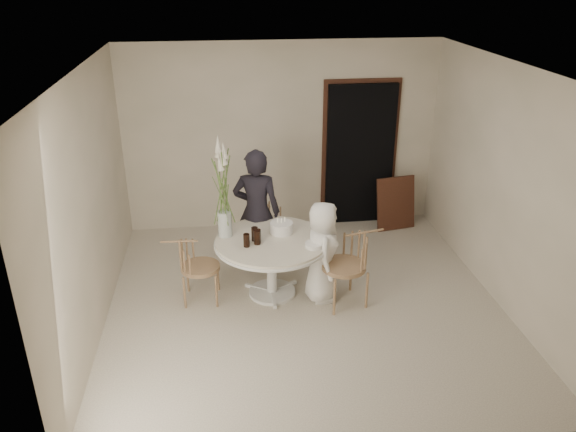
{
  "coord_description": "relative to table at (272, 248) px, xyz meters",
  "views": [
    {
      "loc": [
        -0.87,
        -5.51,
        3.64
      ],
      "look_at": [
        -0.15,
        0.3,
        0.99
      ],
      "focal_mm": 35.0,
      "sensor_mm": 36.0,
      "label": 1
    }
  ],
  "objects": [
    {
      "name": "chair_left",
      "position": [
        -0.94,
        -0.01,
        -0.11
      ],
      "size": [
        0.49,
        0.46,
        0.79
      ],
      "rotation": [
        0.0,
        0.0,
        1.51
      ],
      "color": "#A47D59",
      "rests_on": "ground"
    },
    {
      "name": "cola_tumbler_a",
      "position": [
        -0.29,
        -0.14,
        0.19
      ],
      "size": [
        0.09,
        0.09,
        0.15
      ],
      "primitive_type": "cylinder",
      "rotation": [
        0.0,
        0.0,
        -0.32
      ],
      "color": "black",
      "rests_on": "table"
    },
    {
      "name": "chair_right",
      "position": [
        0.92,
        -0.26,
        -0.04
      ],
      "size": [
        0.6,
        0.57,
        0.89
      ],
      "rotation": [
        0.0,
        0.0,
        -1.33
      ],
      "color": "#A47D59",
      "rests_on": "ground"
    },
    {
      "name": "chair_far",
      "position": [
        0.03,
        0.98,
        -0.12
      ],
      "size": [
        0.52,
        0.55,
        0.77
      ],
      "rotation": [
        0.0,
        0.0,
        0.34
      ],
      "color": "#A47D59",
      "rests_on": "ground"
    },
    {
      "name": "boy",
      "position": [
        0.57,
        -0.16,
        -0.01
      ],
      "size": [
        0.43,
        0.62,
        1.22
      ],
      "primitive_type": "imported",
      "rotation": [
        0.0,
        0.0,
        1.51
      ],
      "color": "white",
      "rests_on": "ground"
    },
    {
      "name": "table",
      "position": [
        0.0,
        0.0,
        0.0
      ],
      "size": [
        1.33,
        1.33,
        0.73
      ],
      "color": "silver",
      "rests_on": "ground"
    },
    {
      "name": "cola_tumbler_d",
      "position": [
        -0.17,
        -0.1,
        0.2
      ],
      "size": [
        0.1,
        0.1,
        0.17
      ],
      "primitive_type": "cylinder",
      "rotation": [
        0.0,
        0.0,
        -0.37
      ],
      "color": "black",
      "rests_on": "table"
    },
    {
      "name": "flower_vase",
      "position": [
        -0.52,
        0.16,
        0.69
      ],
      "size": [
        0.16,
        0.16,
        1.21
      ],
      "rotation": [
        0.0,
        0.0,
        0.08
      ],
      "color": "silver",
      "rests_on": "table"
    },
    {
      "name": "ground",
      "position": [
        0.35,
        -0.25,
        -0.62
      ],
      "size": [
        4.5,
        4.5,
        0.0
      ],
      "primitive_type": "plane",
      "color": "beige",
      "rests_on": "ground"
    },
    {
      "name": "plate_stack",
      "position": [
        0.46,
        -0.25,
        0.14
      ],
      "size": [
        0.22,
        0.22,
        0.05
      ],
      "primitive_type": "cylinder",
      "rotation": [
        0.0,
        0.0,
        -0.09
      ],
      "color": "white",
      "rests_on": "table"
    },
    {
      "name": "picture_frame",
      "position": [
        2.0,
        1.61,
        -0.22
      ],
      "size": [
        0.62,
        0.28,
        0.79
      ],
      "primitive_type": "cube",
      "rotation": [
        -0.17,
        0.0,
        0.19
      ],
      "color": "#50251B",
      "rests_on": "ground"
    },
    {
      "name": "room_shell",
      "position": [
        0.35,
        -0.25,
        1.0
      ],
      "size": [
        4.5,
        4.5,
        4.5
      ],
      "color": "silver",
      "rests_on": "ground"
    },
    {
      "name": "birthday_cake",
      "position": [
        0.13,
        0.16,
        0.18
      ],
      "size": [
        0.27,
        0.27,
        0.18
      ],
      "rotation": [
        0.0,
        0.0,
        0.18
      ],
      "color": "white",
      "rests_on": "table"
    },
    {
      "name": "cola_tumbler_c",
      "position": [
        -0.19,
        -0.0,
        0.19
      ],
      "size": [
        0.09,
        0.09,
        0.16
      ],
      "primitive_type": "cylinder",
      "rotation": [
        0.0,
        0.0,
        -0.26
      ],
      "color": "black",
      "rests_on": "table"
    },
    {
      "name": "girl",
      "position": [
        -0.12,
        0.62,
        0.19
      ],
      "size": [
        0.67,
        0.52,
        1.62
      ],
      "primitive_type": "imported",
      "rotation": [
        0.0,
        0.0,
        2.9
      ],
      "color": "black",
      "rests_on": "ground"
    },
    {
      "name": "door_trim",
      "position": [
        1.5,
        1.98,
        0.49
      ],
      "size": [
        1.12,
        0.03,
        2.22
      ],
      "primitive_type": "cube",
      "color": "#50251B",
      "rests_on": "ground"
    },
    {
      "name": "doorway",
      "position": [
        1.5,
        1.94,
        0.43
      ],
      "size": [
        1.0,
        0.1,
        2.1
      ],
      "primitive_type": "cube",
      "color": "black",
      "rests_on": "ground"
    },
    {
      "name": "cola_tumbler_b",
      "position": [
        -0.16,
        -0.07,
        0.2
      ],
      "size": [
        0.09,
        0.09,
        0.16
      ],
      "primitive_type": "cylinder",
      "rotation": [
        0.0,
        0.0,
        -0.23
      ],
      "color": "black",
      "rests_on": "table"
    }
  ]
}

